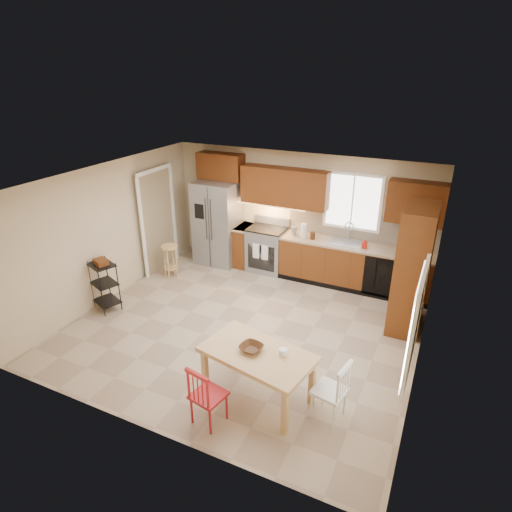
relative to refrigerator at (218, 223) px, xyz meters
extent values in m
plane|color=tan|center=(1.70, -2.12, -0.91)|extent=(5.50, 5.50, 0.00)
cube|color=silver|center=(1.70, -2.12, 1.59)|extent=(5.50, 5.00, 0.02)
cube|color=#CCB793|center=(1.70, 0.38, 0.34)|extent=(5.50, 0.02, 2.50)
cube|color=#CCB793|center=(1.70, -4.62, 0.34)|extent=(5.50, 0.02, 2.50)
cube|color=#CCB793|center=(-1.05, -2.12, 0.34)|extent=(0.02, 5.00, 2.50)
cube|color=#CCB793|center=(4.45, -2.12, 0.34)|extent=(0.02, 5.00, 2.50)
cube|color=gray|center=(0.00, 0.00, 0.00)|extent=(0.92, 0.75, 1.82)
cube|color=gray|center=(1.15, 0.06, -0.45)|extent=(0.76, 0.63, 0.92)
cube|color=brown|center=(0.60, 0.08, -0.46)|extent=(0.30, 0.60, 0.90)
cube|color=brown|center=(2.99, 0.08, -0.46)|extent=(2.92, 0.60, 0.90)
cube|color=black|center=(3.55, -0.22, -0.46)|extent=(0.60, 0.02, 0.78)
cube|color=beige|center=(2.99, 0.36, 0.27)|extent=(2.92, 0.03, 0.55)
cube|color=#5C2B0F|center=(0.00, 0.20, 1.19)|extent=(1.00, 0.35, 0.55)
cube|color=#5C2B0F|center=(1.45, 0.20, 0.92)|extent=(1.80, 0.35, 0.75)
cube|color=#5C2B0F|center=(3.95, 0.20, 0.92)|extent=(1.00, 0.35, 0.75)
cube|color=white|center=(2.80, 0.35, 0.74)|extent=(1.12, 0.04, 1.12)
cube|color=gray|center=(2.80, 0.08, -0.05)|extent=(0.62, 0.46, 0.16)
cube|color=#FFBF66|center=(1.15, 0.17, 0.52)|extent=(1.60, 0.30, 0.01)
imported|color=#B3190C|center=(3.18, -0.02, 0.09)|extent=(0.09, 0.09, 0.19)
cylinder|color=white|center=(1.95, 0.03, 0.13)|extent=(0.12, 0.12, 0.28)
cylinder|color=gray|center=(1.75, 0.03, 0.08)|extent=(0.11, 0.11, 0.18)
cylinder|color=#452412|center=(2.15, 0.00, 0.06)|extent=(0.10, 0.10, 0.14)
cube|color=brown|center=(4.13, -0.93, 0.14)|extent=(0.50, 0.95, 2.10)
cylinder|color=#B3190C|center=(4.33, -1.98, 0.19)|extent=(0.12, 0.12, 0.36)
cube|color=white|center=(4.38, -3.27, 0.54)|extent=(0.04, 1.02, 1.32)
cube|color=#8C7A59|center=(-0.97, -0.82, 0.14)|extent=(0.04, 0.95, 2.10)
imported|color=#452412|center=(2.51, -3.53, -0.21)|extent=(0.34, 0.34, 0.07)
cylinder|color=white|center=(2.92, -3.44, -0.18)|extent=(0.11, 0.11, 0.11)
camera|label=1|loc=(4.49, -7.57, 3.14)|focal=30.00mm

